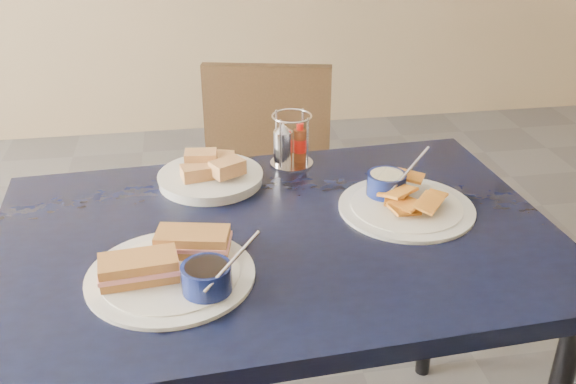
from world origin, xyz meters
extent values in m
cube|color=black|center=(0.05, -0.02, 0.73)|extent=(1.21, 0.84, 0.04)
cylinder|color=black|center=(-0.45, 0.29, 0.35)|extent=(0.04, 0.04, 0.71)
cylinder|color=black|center=(0.56, 0.29, 0.35)|extent=(0.04, 0.04, 0.71)
cube|color=black|center=(0.10, 0.61, 0.42)|extent=(0.49, 0.48, 0.04)
cylinder|color=black|center=(-0.06, 0.45, 0.20)|extent=(0.04, 0.04, 0.40)
cylinder|color=black|center=(0.27, 0.45, 0.20)|extent=(0.04, 0.04, 0.40)
cylinder|color=black|center=(-0.06, 0.77, 0.20)|extent=(0.04, 0.04, 0.40)
cylinder|color=black|center=(0.27, 0.77, 0.20)|extent=(0.04, 0.04, 0.40)
cube|color=black|center=(0.10, 0.79, 0.66)|extent=(0.41, 0.13, 0.43)
cylinder|color=white|center=(-0.17, -0.15, 0.75)|extent=(0.31, 0.31, 0.01)
cylinder|color=white|center=(-0.17, -0.15, 0.76)|extent=(0.26, 0.26, 0.00)
cube|color=#B47B40|center=(-0.22, -0.16, 0.78)|extent=(0.15, 0.08, 0.04)
cube|color=pink|center=(-0.22, -0.16, 0.78)|extent=(0.15, 0.09, 0.01)
cube|color=#B47B40|center=(-0.12, -0.09, 0.78)|extent=(0.15, 0.10, 0.04)
cube|color=pink|center=(-0.12, -0.09, 0.78)|extent=(0.16, 0.10, 0.01)
cylinder|color=#0A113C|center=(-0.10, -0.22, 0.79)|extent=(0.09, 0.09, 0.05)
cylinder|color=black|center=(-0.10, -0.22, 0.80)|extent=(0.08, 0.08, 0.01)
cylinder|color=silver|center=(-0.06, -0.24, 0.83)|extent=(0.11, 0.07, 0.08)
cylinder|color=white|center=(0.35, 0.03, 0.75)|extent=(0.30, 0.30, 0.01)
cylinder|color=white|center=(0.35, 0.03, 0.76)|extent=(0.25, 0.25, 0.00)
cube|color=orange|center=(0.33, -0.01, 0.76)|extent=(0.07, 0.06, 0.02)
cube|color=orange|center=(0.33, 0.03, 0.77)|extent=(0.07, 0.08, 0.01)
cube|color=orange|center=(0.41, 0.02, 0.77)|extent=(0.08, 0.08, 0.02)
cube|color=orange|center=(0.34, 0.00, 0.78)|extent=(0.07, 0.08, 0.02)
cube|color=orange|center=(0.33, 0.04, 0.78)|extent=(0.08, 0.08, 0.01)
cube|color=orange|center=(0.38, -0.03, 0.79)|extent=(0.08, 0.08, 0.03)
cube|color=orange|center=(0.33, 0.02, 0.79)|extent=(0.08, 0.07, 0.02)
cube|color=orange|center=(0.38, 0.09, 0.80)|extent=(0.08, 0.07, 0.01)
cylinder|color=#0A113C|center=(0.32, 0.09, 0.79)|extent=(0.09, 0.09, 0.05)
cylinder|color=beige|center=(0.32, 0.09, 0.80)|extent=(0.08, 0.08, 0.01)
cylinder|color=silver|center=(0.37, 0.07, 0.83)|extent=(0.11, 0.07, 0.08)
cylinder|color=white|center=(-0.07, 0.23, 0.76)|extent=(0.25, 0.25, 0.02)
cylinder|color=white|center=(-0.07, 0.23, 0.77)|extent=(0.20, 0.20, 0.00)
cube|color=tan|center=(-0.10, 0.21, 0.79)|extent=(0.08, 0.06, 0.03)
cube|color=tan|center=(-0.05, 0.26, 0.79)|extent=(0.09, 0.07, 0.03)
cube|color=tan|center=(-0.03, 0.20, 0.80)|extent=(0.09, 0.08, 0.03)
cube|color=tan|center=(-0.09, 0.25, 0.81)|extent=(0.08, 0.06, 0.03)
cylinder|color=silver|center=(0.14, 0.30, 0.75)|extent=(0.11, 0.11, 0.01)
cylinder|color=silver|center=(0.18, 0.34, 0.82)|extent=(0.01, 0.01, 0.13)
cylinder|color=silver|center=(0.11, 0.34, 0.82)|extent=(0.01, 0.01, 0.13)
cylinder|color=silver|center=(0.11, 0.27, 0.82)|extent=(0.01, 0.01, 0.13)
cylinder|color=silver|center=(0.18, 0.27, 0.82)|extent=(0.01, 0.01, 0.13)
torus|color=silver|center=(0.14, 0.30, 0.88)|extent=(0.10, 0.10, 0.00)
cylinder|color=silver|center=(0.12, 0.30, 0.80)|extent=(0.05, 0.05, 0.08)
cone|color=silver|center=(0.12, 0.30, 0.85)|extent=(0.04, 0.04, 0.02)
cylinder|color=brown|center=(0.16, 0.31, 0.80)|extent=(0.03, 0.03, 0.08)
cylinder|color=#BB140A|center=(0.16, 0.31, 0.80)|extent=(0.03, 0.03, 0.03)
cylinder|color=#BB140A|center=(0.16, 0.31, 0.85)|extent=(0.02, 0.02, 0.02)
camera|label=1|loc=(-0.11, -1.16, 1.44)|focal=40.00mm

